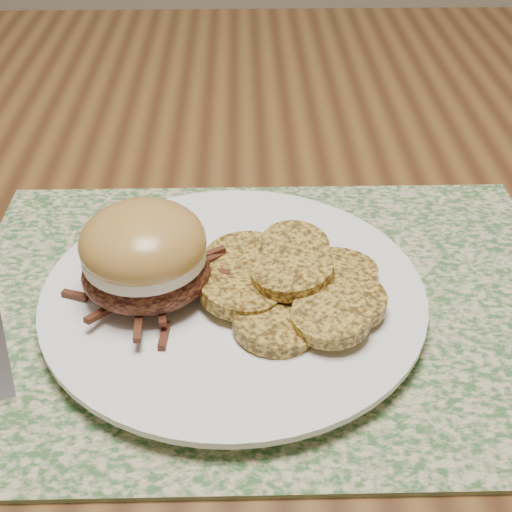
{
  "coord_description": "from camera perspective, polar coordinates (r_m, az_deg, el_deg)",
  "views": [
    {
      "loc": [
        0.23,
        -0.66,
        1.09
      ],
      "look_at": [
        0.24,
        -0.25,
        0.79
      ],
      "focal_mm": 50.0,
      "sensor_mm": 36.0,
      "label": 1
    }
  ],
  "objects": [
    {
      "name": "dining_table",
      "position": [
        0.81,
        -17.49,
        3.27
      ],
      "size": [
        1.5,
        0.9,
        0.75
      ],
      "color": "brown",
      "rests_on": "ground"
    },
    {
      "name": "placemat",
      "position": [
        0.53,
        0.92,
        -3.88
      ],
      "size": [
        0.45,
        0.33,
        0.0
      ],
      "primitive_type": "cube",
      "color": "#365F30",
      "rests_on": "dining_table"
    },
    {
      "name": "pork_sandwich",
      "position": [
        0.5,
        -8.92,
        0.08
      ],
      "size": [
        0.1,
        0.09,
        0.07
      ],
      "rotation": [
        0.0,
        0.0,
        -0.06
      ],
      "color": "black",
      "rests_on": "dinner_plate"
    },
    {
      "name": "dinner_plate",
      "position": [
        0.52,
        -1.8,
        -3.39
      ],
      "size": [
        0.26,
        0.26,
        0.02
      ],
      "primitive_type": "cylinder",
      "color": "white",
      "rests_on": "placemat"
    },
    {
      "name": "roasted_potatoes",
      "position": [
        0.5,
        3.0,
        -2.23
      ],
      "size": [
        0.15,
        0.16,
        0.03
      ],
      "color": "#B59035",
      "rests_on": "dinner_plate"
    }
  ]
}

